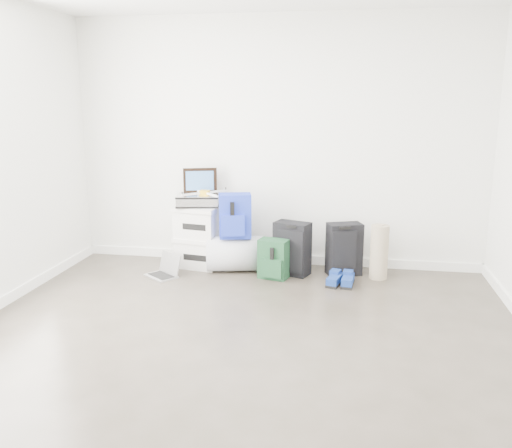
% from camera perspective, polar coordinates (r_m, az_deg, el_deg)
% --- Properties ---
extents(ground, '(5.00, 5.00, 0.00)m').
position_cam_1_polar(ground, '(3.92, -2.93, -14.72)').
color(ground, '#342F26').
rests_on(ground, ground).
extents(room_envelope, '(4.52, 5.02, 2.71)m').
position_cam_1_polar(room_envelope, '(3.49, -3.20, 11.30)').
color(room_envelope, white).
rests_on(room_envelope, ground).
extents(boxes_stack, '(0.54, 0.46, 0.68)m').
position_cam_1_polar(boxes_stack, '(6.01, -6.02, -1.28)').
color(boxes_stack, silver).
rests_on(boxes_stack, ground).
extents(briefcase, '(0.50, 0.40, 0.13)m').
position_cam_1_polar(briefcase, '(5.92, -6.12, 2.50)').
color(briefcase, '#B2B2B7').
rests_on(briefcase, boxes_stack).
extents(painting, '(0.36, 0.13, 0.28)m').
position_cam_1_polar(painting, '(5.98, -5.91, 4.58)').
color(painting, black).
rests_on(painting, briefcase).
extents(drone, '(0.41, 0.41, 0.05)m').
position_cam_1_polar(drone, '(5.87, -5.44, 3.30)').
color(drone, gold).
rests_on(drone, briefcase).
extents(duffel_bag, '(0.68, 0.49, 0.38)m').
position_cam_1_polar(duffel_bag, '(5.86, -2.15, -3.14)').
color(duffel_bag, '#9C9EA5').
rests_on(duffel_bag, ground).
extents(blue_backpack, '(0.38, 0.31, 0.47)m').
position_cam_1_polar(blue_backpack, '(5.73, -2.25, 0.77)').
color(blue_backpack, '#1B26B4').
rests_on(blue_backpack, duffel_bag).
extents(large_suitcase, '(0.41, 0.34, 0.56)m').
position_cam_1_polar(large_suitcase, '(5.73, 3.82, -2.59)').
color(large_suitcase, black).
rests_on(large_suitcase, ground).
extents(green_backpack, '(0.33, 0.27, 0.41)m').
position_cam_1_polar(green_backpack, '(5.61, 1.84, -3.79)').
color(green_backpack, '#153A1E').
rests_on(green_backpack, ground).
extents(carry_on, '(0.40, 0.33, 0.55)m').
position_cam_1_polar(carry_on, '(5.78, 9.26, -2.64)').
color(carry_on, black).
rests_on(carry_on, ground).
extents(shoes, '(0.29, 0.31, 0.10)m').
position_cam_1_polar(shoes, '(5.52, 8.98, -5.90)').
color(shoes, black).
rests_on(shoes, ground).
extents(rolled_rug, '(0.18, 0.18, 0.57)m').
position_cam_1_polar(rolled_rug, '(5.73, 12.84, -2.90)').
color(rolled_rug, gray).
rests_on(rolled_rug, ground).
extents(laptop, '(0.41, 0.39, 0.24)m').
position_cam_1_polar(laptop, '(5.80, -9.58, -4.87)').
color(laptop, silver).
rests_on(laptop, ground).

